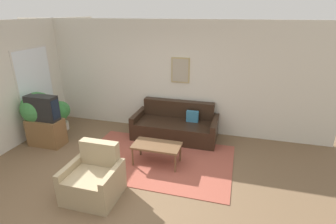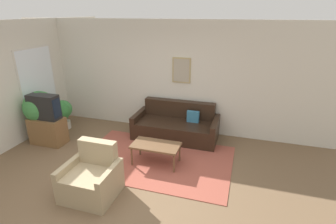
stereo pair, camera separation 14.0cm
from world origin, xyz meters
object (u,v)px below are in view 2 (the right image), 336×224
at_px(couch, 176,126).
at_px(armchair, 92,179).
at_px(tv, 44,107).
at_px(potted_plant_tall, 40,109).
at_px(coffee_table, 156,146).

xyz_separation_m(couch, armchair, (-0.76, -2.45, 0.01)).
xyz_separation_m(tv, potted_plant_tall, (-0.26, 0.15, -0.12)).
distance_m(couch, potted_plant_tall, 3.18).
relative_size(armchair, potted_plant_tall, 0.74).
bearing_deg(potted_plant_tall, armchair, -33.18).
distance_m(tv, potted_plant_tall, 0.32).
bearing_deg(tv, potted_plant_tall, 150.12).
height_order(armchair, potted_plant_tall, potted_plant_tall).
distance_m(coffee_table, potted_plant_tall, 2.94).
distance_m(armchair, potted_plant_tall, 2.68).
bearing_deg(coffee_table, tv, 177.62).
distance_m(couch, coffee_table, 1.27).
bearing_deg(tv, couch, 23.05).
relative_size(couch, coffee_table, 2.10).
relative_size(tv, potted_plant_tall, 0.59).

